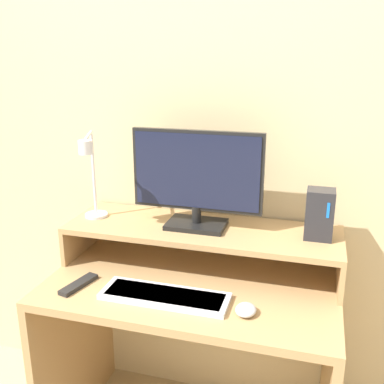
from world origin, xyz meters
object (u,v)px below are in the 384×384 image
keyboard (165,296)px  mouse (246,310)px  monitor (197,178)px  desk_lamp (91,176)px  router_dock (320,214)px  remote_control (79,284)px

keyboard → mouse: (0.28, -0.02, 0.01)m
monitor → desk_lamp: monitor is taller
desk_lamp → router_dock: bearing=6.2°
router_dock → remote_control: router_dock is taller
remote_control → desk_lamp: bearing=100.2°
monitor → mouse: monitor is taller
keyboard → router_dock: bearing=31.5°
keyboard → remote_control: bearing=-179.0°
monitor → remote_control: 0.58m
desk_lamp → mouse: size_ratio=4.32×
desk_lamp → mouse: bearing=-19.2°
monitor → desk_lamp: 0.41m
monitor → keyboard: bearing=-96.7°
desk_lamp → router_dock: 0.87m
keyboard → remote_control: 0.33m
desk_lamp → keyboard: bearing=-29.6°
monitor → mouse: 0.52m
monitor → mouse: size_ratio=6.09×
monitor → remote_control: size_ratio=2.96×
desk_lamp → mouse: 0.77m
router_dock → keyboard: router_dock is taller
monitor → router_dock: size_ratio=2.74×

